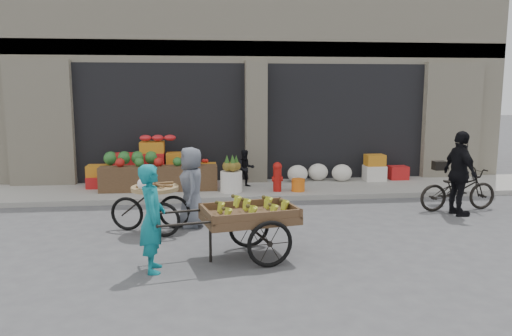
{
  "coord_description": "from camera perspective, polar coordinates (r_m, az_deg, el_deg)",
  "views": [
    {
      "loc": [
        -1.5,
        -8.07,
        2.52
      ],
      "look_at": [
        -0.46,
        0.97,
        1.1
      ],
      "focal_mm": 35.0,
      "sensor_mm": 36.0,
      "label": 1
    }
  ],
  "objects": [
    {
      "name": "pineapple_bin",
      "position": [
        11.89,
        -2.84,
        -1.56
      ],
      "size": [
        0.52,
        0.52,
        0.5
      ],
      "primitive_type": "cylinder",
      "color": "silver",
      "rests_on": "sidewalk"
    },
    {
      "name": "sidewalk",
      "position": [
        12.5,
        0.46,
        -2.47
      ],
      "size": [
        18.0,
        2.2,
        0.12
      ],
      "primitive_type": "cube",
      "color": "gray",
      "rests_on": "ground"
    },
    {
      "name": "tricycle_cart",
      "position": [
        9.09,
        -11.48,
        -3.73
      ],
      "size": [
        1.46,
        1.05,
        0.95
      ],
      "rotation": [
        0.0,
        0.0,
        -0.3
      ],
      "color": "#9E7F51",
      "rests_on": "ground"
    },
    {
      "name": "vendor_grey",
      "position": [
        9.31,
        -7.39,
        -2.19
      ],
      "size": [
        0.54,
        0.77,
        1.49
      ],
      "primitive_type": "imported",
      "rotation": [
        0.0,
        0.0,
        -1.48
      ],
      "color": "slate",
      "rests_on": "ground"
    },
    {
      "name": "fire_hydrant",
      "position": [
        11.94,
        2.45,
        -0.86
      ],
      "size": [
        0.22,
        0.22,
        0.71
      ],
      "color": "#A5140F",
      "rests_on": "sidewalk"
    },
    {
      "name": "bicycle",
      "position": [
        11.37,
        22.07,
        -2.28
      ],
      "size": [
        1.76,
        0.73,
        0.9
      ],
      "primitive_type": "imported",
      "rotation": [
        0.0,
        0.0,
        1.65
      ],
      "color": "black",
      "rests_on": "ground"
    },
    {
      "name": "orange_bucket",
      "position": [
        12.02,
        4.84,
        -1.95
      ],
      "size": [
        0.32,
        0.32,
        0.3
      ],
      "primitive_type": "cylinder",
      "color": "orange",
      "rests_on": "sidewalk"
    },
    {
      "name": "vendor_woman",
      "position": [
        7.11,
        -11.76,
        -5.65
      ],
      "size": [
        0.4,
        0.58,
        1.52
      ],
      "primitive_type": "imported",
      "rotation": [
        0.0,
        0.0,
        1.63
      ],
      "color": "#10747E",
      "rests_on": "ground"
    },
    {
      "name": "fruit_display",
      "position": [
        12.62,
        -10.96,
        0.29
      ],
      "size": [
        3.1,
        1.12,
        1.24
      ],
      "color": "red",
      "rests_on": "sidewalk"
    },
    {
      "name": "seated_person",
      "position": [
        12.47,
        -1.19,
        -0.05
      ],
      "size": [
        0.51,
        0.43,
        0.93
      ],
      "primitive_type": "imported",
      "rotation": [
        0.0,
        0.0,
        0.17
      ],
      "color": "black",
      "rests_on": "sidewalk"
    },
    {
      "name": "cyclist",
      "position": [
        10.86,
        22.27,
        -0.58
      ],
      "size": [
        0.5,
        1.04,
        1.72
      ],
      "primitive_type": "imported",
      "rotation": [
        0.0,
        0.0,
        1.65
      ],
      "color": "black",
      "rests_on": "ground"
    },
    {
      "name": "building",
      "position": [
        16.19,
        -1.27,
        11.89
      ],
      "size": [
        14.0,
        6.45,
        7.0
      ],
      "color": "beige",
      "rests_on": "ground"
    },
    {
      "name": "banana_cart",
      "position": [
        7.5,
        -1.14,
        -5.11
      ],
      "size": [
        2.47,
        1.39,
        0.98
      ],
      "rotation": [
        0.0,
        0.0,
        0.21
      ],
      "color": "brown",
      "rests_on": "ground"
    },
    {
      "name": "ground",
      "position": [
        8.59,
        3.84,
        -8.23
      ],
      "size": [
        80.0,
        80.0,
        0.0
      ],
      "primitive_type": "plane",
      "color": "#424244",
      "rests_on": "ground"
    },
    {
      "name": "right_bay_goods",
      "position": [
        13.58,
        11.16,
        -0.24
      ],
      "size": [
        3.35,
        0.6,
        0.7
      ],
      "color": "silver",
      "rests_on": "sidewalk"
    }
  ]
}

